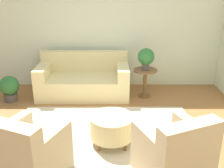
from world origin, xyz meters
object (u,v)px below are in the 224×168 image
Objects in this scene: ottoman_table at (111,126)px; potted_plant_on_side_table at (145,57)px; side_table at (144,78)px; potted_plant_floor at (8,88)px; couch at (83,80)px; armchair_right at (174,155)px; armchair_left at (27,155)px.

potted_plant_on_side_table is (0.71, 1.82, 0.58)m from ottoman_table.
side_table reaches higher than potted_plant_floor.
potted_plant_floor is at bearing 143.24° from ottoman_table.
couch reaches higher than side_table.
ottoman_table is 1.08× the size of side_table.
armchair_right is 1.52× the size of ottoman_table.
armchair_right is at bearing 0.00° from armchair_left.
armchair_left reaches higher than couch.
couch is at bearing 174.56° from potted_plant_on_side_table.
couch is at bearing 116.81° from armchair_right.
potted_plant_floor is at bearing -175.15° from potted_plant_on_side_table.
armchair_left is at bearing 180.00° from armchair_right.
side_table is (0.71, 1.82, 0.12)m from ottoman_table.
side_table is 1.13× the size of potted_plant_floor.
ottoman_table is at bearing -111.26° from potted_plant_on_side_table.
armchair_left and armchair_right have the same top height.
armchair_left is 3.16m from potted_plant_on_side_table.
couch is at bearing 107.50° from ottoman_table.
potted_plant_floor is (-1.50, -0.37, -0.03)m from couch.
potted_plant_on_side_table reaches higher than side_table.
side_table reaches higher than ottoman_table.
armchair_right is (1.79, 0.00, 0.00)m from armchair_left.
potted_plant_on_side_table is at bearing 90.00° from side_table.
armchair_right reaches higher than ottoman_table.
armchair_left reaches higher than potted_plant_floor.
couch is at bearing 81.44° from armchair_left.
ottoman_table is at bearing -111.26° from side_table.
couch reaches higher than potted_plant_floor.
armchair_left is 2.60m from potted_plant_floor.
couch is 1.44m from potted_plant_on_side_table.
side_table is at bearing -90.00° from potted_plant_on_side_table.
potted_plant_on_side_table is at bearing -5.44° from couch.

